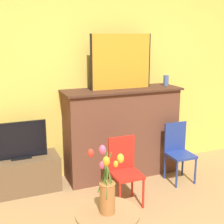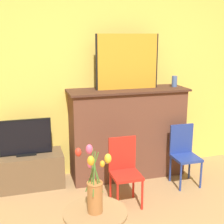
{
  "view_description": "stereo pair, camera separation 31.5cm",
  "coord_description": "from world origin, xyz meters",
  "px_view_note": "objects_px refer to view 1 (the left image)",
  "views": [
    {
      "loc": [
        -1.29,
        -1.58,
        1.76
      ],
      "look_at": [
        -0.13,
        1.26,
        1.01
      ],
      "focal_mm": 50.0,
      "sensor_mm": 36.0,
      "label": 1
    },
    {
      "loc": [
        -0.99,
        -1.69,
        1.76
      ],
      "look_at": [
        -0.13,
        1.26,
        1.01
      ],
      "focal_mm": 50.0,
      "sensor_mm": 36.0,
      "label": 2
    }
  ],
  "objects_px": {
    "chair_red": "(124,167)",
    "painting": "(121,62)",
    "chair_blue": "(178,149)",
    "vase_tulips": "(107,189)",
    "tv_monitor": "(20,141)"
  },
  "relations": [
    {
      "from": "vase_tulips",
      "to": "chair_red",
      "type": "bearing_deg",
      "value": 57.72
    },
    {
      "from": "chair_red",
      "to": "chair_blue",
      "type": "distance_m",
      "value": 0.88
    },
    {
      "from": "chair_red",
      "to": "painting",
      "type": "bearing_deg",
      "value": 69.4
    },
    {
      "from": "painting",
      "to": "chair_red",
      "type": "bearing_deg",
      "value": -110.6
    },
    {
      "from": "chair_red",
      "to": "chair_blue",
      "type": "bearing_deg",
      "value": 16.59
    },
    {
      "from": "painting",
      "to": "chair_red",
      "type": "relative_size",
      "value": 1.08
    },
    {
      "from": "painting",
      "to": "tv_monitor",
      "type": "xyz_separation_m",
      "value": [
        -1.24,
        0.01,
        -0.85
      ]
    },
    {
      "from": "painting",
      "to": "vase_tulips",
      "type": "bearing_deg",
      "value": -117.24
    },
    {
      "from": "chair_red",
      "to": "tv_monitor",
      "type": "bearing_deg",
      "value": 145.39
    },
    {
      "from": "chair_red",
      "to": "vase_tulips",
      "type": "relative_size",
      "value": 1.3
    },
    {
      "from": "chair_blue",
      "to": "vase_tulips",
      "type": "height_order",
      "value": "vase_tulips"
    },
    {
      "from": "tv_monitor",
      "to": "vase_tulips",
      "type": "xyz_separation_m",
      "value": [
        0.48,
        -1.48,
        0.03
      ]
    },
    {
      "from": "chair_blue",
      "to": "painting",
      "type": "bearing_deg",
      "value": 144.24
    },
    {
      "from": "tv_monitor",
      "to": "chair_blue",
      "type": "xyz_separation_m",
      "value": [
        1.83,
        -0.43,
        -0.2
      ]
    },
    {
      "from": "tv_monitor",
      "to": "chair_blue",
      "type": "relative_size",
      "value": 0.83
    }
  ]
}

